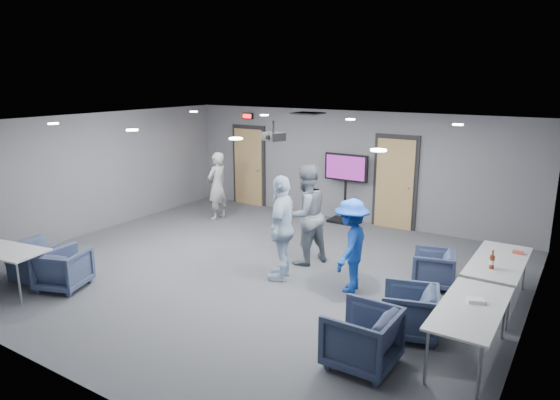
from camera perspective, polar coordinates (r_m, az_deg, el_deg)
The scene contains 27 objects.
floor at distance 9.35m, azimuth -2.85°, elevation -7.97°, with size 9.00×9.00×0.00m, color #3E4146.
ceiling at distance 8.71m, azimuth -3.07°, elevation 8.75°, with size 9.00×9.00×0.00m, color silver.
wall_back at distance 12.34m, azimuth 7.90°, elevation 3.84°, with size 9.00×0.02×2.70m, color slate.
wall_front at distance 6.27m, azimuth -24.83°, elevation -7.31°, with size 9.00×0.02×2.70m, color slate.
wall_left at distance 12.06m, azimuth -20.68°, elevation 2.84°, with size 0.02×8.00×2.70m, color slate.
wall_right at distance 7.39m, azimuth 26.90°, elevation -4.42°, with size 0.02×8.00×2.70m, color slate.
door_left at distance 13.85m, azimuth -3.58°, elevation 3.86°, with size 1.06×0.17×2.24m.
door_right at distance 11.91m, azimuth 13.01°, elevation 1.86°, with size 1.06×0.17×2.24m.
exit_sign at distance 13.66m, azimuth -3.72°, elevation 9.56°, with size 0.32×0.08×0.16m.
hvac_diffuser at distance 11.33m, azimuth 3.21°, elevation 9.87°, with size 0.60×0.60×0.03m, color black.
downlights at distance 8.71m, azimuth -3.07°, elevation 8.65°, with size 6.18×3.78×0.02m.
person_a at distance 12.48m, azimuth -7.20°, elevation 1.60°, with size 0.61×0.40×1.68m, color #999C9A.
person_b at distance 9.40m, azimuth 2.90°, elevation -1.68°, with size 0.93×0.73×1.91m, color slate.
person_c at distance 8.68m, azimuth 0.24°, elevation -3.18°, with size 1.09×0.45×1.86m, color silver.
person_d at distance 8.30m, azimuth 8.10°, elevation -5.18°, with size 1.01×0.58×1.57m, color #173F9B.
chair_right_a at distance 8.93m, azimuth 17.12°, elevation -7.49°, with size 0.68×0.70×0.63m, color #353E5B.
chair_right_b at distance 7.23m, azimuth 14.58°, elevation -12.25°, with size 0.74×0.76×0.69m, color #36425E.
chair_right_c at distance 6.41m, azimuth 9.33°, elevation -15.26°, with size 0.80×0.83×0.75m, color #313B55.
chair_front_a at distance 9.20m, azimuth -23.53°, elevation -7.24°, with size 0.73×0.75×0.69m, color #3B4766.
chair_front_b at distance 9.75m, azimuth -25.77°, elevation -6.42°, with size 1.00×0.87×0.65m, color #384360.
table_right_a at distance 8.47m, azimuth 23.69°, elevation -6.59°, with size 0.75×1.81×0.73m.
table_right_b at distance 6.72m, azimuth 20.98°, elevation -11.66°, with size 0.74×1.77×0.73m.
bottle_right at distance 8.02m, azimuth 23.06°, elevation -6.52°, with size 0.07×0.07×0.28m.
snack_box at distance 8.88m, azimuth 25.57°, elevation -5.42°, with size 0.17×0.11×0.04m, color #BB422E.
wrapper at distance 6.84m, azimuth 21.46°, elevation -10.64°, with size 0.20×0.14×0.05m, color white.
tv_stand at distance 12.17m, azimuth 7.50°, elevation 1.83°, with size 1.10×0.52×1.69m.
projector at distance 9.34m, azimuth -0.78°, elevation 7.29°, with size 0.46×0.43×0.36m.
Camera 1 is at (5.05, -7.05, 3.48)m, focal length 32.00 mm.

